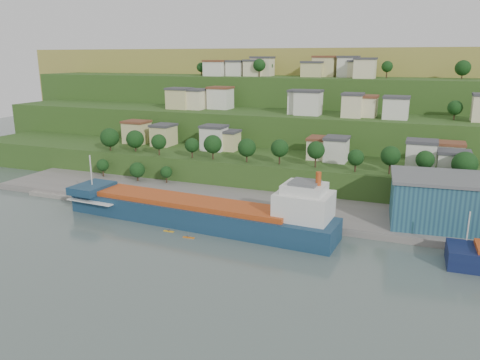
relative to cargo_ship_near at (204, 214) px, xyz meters
The scene contains 10 objects.
ground 13.30m from the cargo_ship_near, 44.26° to the right, with size 500.00×500.00×0.00m, color #42514C.
quay 35.02m from the cargo_ship_near, 32.98° to the left, with size 220.00×26.00×4.00m, color slate.
pebble_beach 47.66m from the cargo_ship_near, 164.16° to the left, with size 40.00×18.00×2.40m, color slate.
hillside 159.94m from the cargo_ship_near, 86.69° to the left, with size 360.00×210.42×96.00m.
cargo_ship_near is the anchor object (origin of this frame).
warehouse 64.15m from the cargo_ship_near, 16.75° to the left, with size 32.68×21.88×12.80m.
caravan 41.30m from the cargo_ship_near, 161.65° to the left, with size 5.72×2.38×2.67m, color white.
dinghy 39.17m from the cargo_ship_near, 164.87° to the left, with size 4.03×1.51×0.81m, color silver.
kayak_orange 10.22m from the cargo_ship_near, 88.38° to the right, with size 3.06×0.79×0.76m.
kayak_yellow 10.61m from the cargo_ship_near, 130.02° to the right, with size 2.88×0.58×0.72m.
Camera 1 is at (43.41, -97.60, 43.85)m, focal length 35.00 mm.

